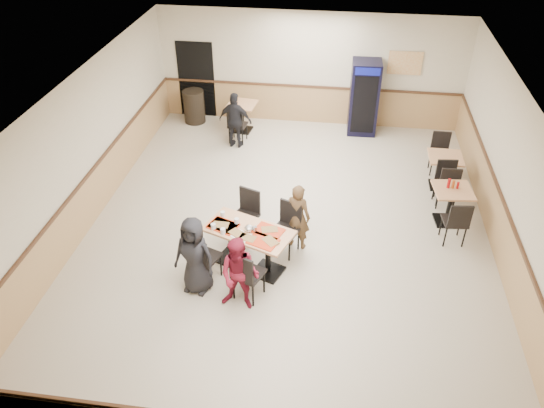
# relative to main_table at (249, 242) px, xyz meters

# --- Properties ---
(ground) EXTENTS (10.00, 10.00, 0.00)m
(ground) POSITION_rel_main_table_xyz_m (0.57, 1.15, -0.55)
(ground) COLOR beige
(ground) RESTS_ON ground
(room_shell) EXTENTS (10.00, 10.00, 10.00)m
(room_shell) POSITION_rel_main_table_xyz_m (2.34, 3.70, 0.02)
(room_shell) COLOR silver
(room_shell) RESTS_ON ground
(main_table) EXTENTS (1.73, 1.28, 0.83)m
(main_table) POSITION_rel_main_table_xyz_m (0.00, 0.00, 0.00)
(main_table) COLOR black
(main_table) RESTS_ON ground
(main_chairs) EXTENTS (1.93, 2.19, 1.05)m
(main_chairs) POSITION_rel_main_table_xyz_m (-0.05, 0.02, -0.03)
(main_chairs) COLOR black
(main_chairs) RESTS_ON ground
(diner_woman_left) EXTENTS (0.81, 0.61, 1.48)m
(diner_woman_left) POSITION_rel_main_table_xyz_m (-0.80, -0.71, 0.19)
(diner_woman_left) COLOR black
(diner_woman_left) RESTS_ON ground
(diner_woman_right) EXTENTS (0.74, 0.61, 1.39)m
(diner_woman_right) POSITION_rel_main_table_xyz_m (0.03, -1.02, 0.14)
(diner_woman_right) COLOR maroon
(diner_woman_right) RESTS_ON ground
(diner_man_opposite) EXTENTS (0.57, 0.45, 1.38)m
(diner_man_opposite) POSITION_rel_main_table_xyz_m (0.80, 0.71, 0.14)
(diner_man_opposite) COLOR #4F3922
(diner_man_opposite) RESTS_ON ground
(lone_diner) EXTENTS (0.88, 0.47, 1.44)m
(lone_diner) POSITION_rel_main_table_xyz_m (-1.13, 4.47, 0.16)
(lone_diner) COLOR black
(lone_diner) RESTS_ON ground
(tabletop_clutter) EXTENTS (1.43, 0.92, 0.12)m
(tabletop_clutter) POSITION_rel_main_table_xyz_m (-0.08, -0.05, 0.30)
(tabletop_clutter) COLOR red
(tabletop_clutter) RESTS_ON main_table
(side_table_near) EXTENTS (0.81, 0.81, 0.79)m
(side_table_near) POSITION_rel_main_table_xyz_m (3.78, 1.90, -0.03)
(side_table_near) COLOR black
(side_table_near) RESTS_ON ground
(side_table_near_chair_south) EXTENTS (0.51, 0.51, 1.00)m
(side_table_near_chair_south) POSITION_rel_main_table_xyz_m (3.78, 1.27, -0.05)
(side_table_near_chair_south) COLOR black
(side_table_near_chair_south) RESTS_ON ground
(side_table_near_chair_north) EXTENTS (0.51, 0.51, 1.00)m
(side_table_near_chair_north) POSITION_rel_main_table_xyz_m (3.78, 2.53, -0.05)
(side_table_near_chair_north) COLOR black
(side_table_near_chair_north) RESTS_ON ground
(side_table_far) EXTENTS (0.73, 0.73, 0.78)m
(side_table_far) POSITION_rel_main_table_xyz_m (3.81, 3.25, -0.04)
(side_table_far) COLOR black
(side_table_far) RESTS_ON ground
(side_table_far_chair_south) EXTENTS (0.46, 0.46, 0.99)m
(side_table_far_chair_south) POSITION_rel_main_table_xyz_m (3.81, 2.62, -0.06)
(side_table_far_chair_south) COLOR black
(side_table_far_chair_south) RESTS_ON ground
(side_table_far_chair_north) EXTENTS (0.46, 0.46, 0.99)m
(side_table_far_chair_north) POSITION_rel_main_table_xyz_m (3.81, 3.87, -0.06)
(side_table_far_chair_north) COLOR black
(side_table_far_chair_north) RESTS_ON ground
(condiment_caddy) EXTENTS (0.23, 0.06, 0.20)m
(condiment_caddy) POSITION_rel_main_table_xyz_m (3.75, 1.95, 0.33)
(condiment_caddy) COLOR #A30B0D
(condiment_caddy) RESTS_ON side_table_near
(back_table) EXTENTS (0.81, 0.81, 0.78)m
(back_table) POSITION_rel_main_table_xyz_m (-1.13, 5.35, -0.04)
(back_table) COLOR black
(back_table) RESTS_ON ground
(back_table_chair_lone) EXTENTS (0.51, 0.51, 0.98)m
(back_table_chair_lone) POSITION_rel_main_table_xyz_m (-1.13, 4.73, -0.06)
(back_table_chair_lone) COLOR black
(back_table_chair_lone) RESTS_ON ground
(pepsi_cooler) EXTENTS (0.75, 0.76, 1.93)m
(pepsi_cooler) POSITION_rel_main_table_xyz_m (2.02, 5.75, 0.41)
(pepsi_cooler) COLOR black
(pepsi_cooler) RESTS_ON ground
(trash_bin) EXTENTS (0.57, 0.57, 0.90)m
(trash_bin) POSITION_rel_main_table_xyz_m (-2.53, 5.70, -0.11)
(trash_bin) COLOR black
(trash_bin) RESTS_ON ground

